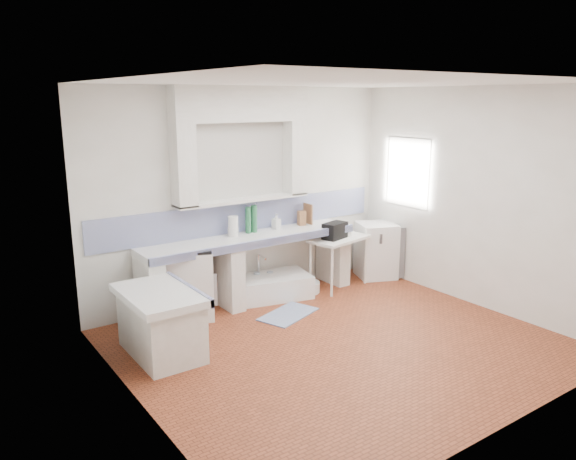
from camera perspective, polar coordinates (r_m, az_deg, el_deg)
floor at (r=6.28m, az=5.37°, el=-11.58°), size 4.50×4.50×0.00m
ceiling at (r=5.69m, az=6.00°, el=14.90°), size 4.50×4.50×0.00m
wall_back at (r=7.43m, az=-4.45°, el=3.72°), size 4.50×0.00×4.50m
wall_front at (r=4.55m, az=22.32°, el=-3.48°), size 4.50×0.00×4.50m
wall_left at (r=4.71m, az=-15.57°, el=-2.40°), size 0.00×4.50×4.50m
wall_right at (r=7.47m, az=18.90°, el=3.09°), size 0.00×4.50×4.50m
alcove_mass at (r=7.16m, az=-4.81°, el=12.80°), size 1.90×0.25×0.45m
window_frame at (r=8.32m, az=13.05°, el=5.85°), size 0.35×0.86×1.06m
lace_valance at (r=8.17m, az=12.50°, el=8.43°), size 0.01×0.84×0.24m
counter_slab at (r=7.24m, az=-3.84°, el=-0.90°), size 3.00×0.60×0.08m
counter_lip at (r=7.00m, az=-2.65°, el=-1.37°), size 3.00×0.04×0.10m
counter_pier_left at (r=6.78m, az=-13.99°, el=-6.26°), size 0.20×0.55×0.82m
counter_pier_mid at (r=7.19m, az=-6.17°, el=-4.77°), size 0.20×0.55×0.82m
counter_pier_right at (r=8.14m, az=4.66°, el=-2.57°), size 0.20×0.55×0.82m
peninsula_top at (r=5.92m, az=-13.09°, el=-6.53°), size 0.70×1.10×0.08m
peninsula_base at (r=6.05m, az=-12.91°, el=-9.65°), size 0.60×1.00×0.62m
peninsula_lip at (r=6.04m, az=-10.18°, el=-5.98°), size 0.04×1.10×0.10m
backsplash at (r=7.47m, az=-4.35°, el=1.43°), size 4.27×0.03×0.40m
stove at (r=6.95m, az=-10.40°, el=-5.43°), size 0.77×0.76×0.85m
sink at (r=7.57m, az=-2.13°, el=-5.95°), size 1.25×0.86×0.27m
side_table at (r=7.95m, az=5.22°, el=-3.31°), size 0.96×0.65×0.04m
fridge at (r=8.46m, az=9.05°, el=-2.06°), size 0.70×0.70×0.82m
bucket_red at (r=7.45m, az=-4.18°, el=-6.18°), size 0.38×0.38×0.30m
bucket_orange at (r=7.50m, az=-1.73°, el=-6.19°), size 0.30×0.30×0.26m
bucket_blue at (r=7.75m, az=0.57°, el=-5.42°), size 0.32×0.32×0.29m
basin_white at (r=7.79m, az=1.88°, el=-5.87°), size 0.39×0.39×0.15m
water_bottle_a at (r=7.65m, az=-3.21°, el=-5.55°), size 0.09×0.09×0.33m
water_bottle_b at (r=7.70m, az=-1.87°, el=-5.42°), size 0.10×0.10×0.32m
black_bag at (r=7.76m, az=4.84°, el=-0.06°), size 0.40×0.30×0.23m
green_bottle_a at (r=7.34m, az=-4.11°, el=1.03°), size 0.09×0.09×0.35m
green_bottle_b at (r=7.38m, az=-3.51°, el=1.16°), size 0.09×0.09×0.37m
knife_block at (r=7.79m, az=1.41°, el=1.23°), size 0.11×0.10×0.21m
cutting_board at (r=7.89m, az=2.06°, el=1.69°), size 0.03×0.21×0.29m
paper_towel at (r=7.19m, az=-5.68°, el=0.39°), size 0.18×0.18×0.27m
soap_bottle at (r=7.58m, az=-1.22°, el=0.90°), size 0.11×0.11×0.21m
rug at (r=7.02m, az=0.02°, el=-8.66°), size 0.87×0.67×0.01m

